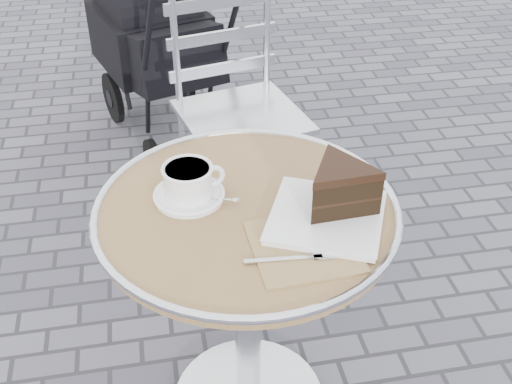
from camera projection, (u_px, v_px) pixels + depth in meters
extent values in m
cylinder|color=silver|center=(248.00, 317.00, 1.70)|extent=(0.07, 0.07, 0.67)
cylinder|color=tan|center=(247.00, 213.00, 1.50)|extent=(0.70, 0.70, 0.03)
torus|color=silver|center=(247.00, 208.00, 1.49)|extent=(0.72, 0.72, 0.02)
cylinder|color=white|center=(189.00, 196.00, 1.52)|extent=(0.16, 0.16, 0.01)
cylinder|color=white|center=(188.00, 181.00, 1.49)|extent=(0.13, 0.13, 0.07)
torus|color=white|center=(213.00, 176.00, 1.51)|extent=(0.06, 0.02, 0.06)
cylinder|color=beige|center=(187.00, 170.00, 1.47)|extent=(0.10, 0.10, 0.01)
cube|color=#977753|center=(304.00, 246.00, 1.37)|extent=(0.23, 0.23, 0.00)
cube|color=white|center=(326.00, 218.00, 1.44)|extent=(0.32, 0.32, 0.01)
cylinder|color=silver|center=(216.00, 209.00, 2.30)|extent=(0.03, 0.03, 0.47)
cylinder|color=silver|center=(305.00, 187.00, 2.41)|extent=(0.03, 0.03, 0.47)
cylinder|color=silver|center=(184.00, 160.00, 2.57)|extent=(0.03, 0.03, 0.47)
cylinder|color=silver|center=(266.00, 141.00, 2.68)|extent=(0.03, 0.03, 0.47)
cube|color=silver|center=(242.00, 117.00, 2.35)|extent=(0.50, 0.50, 0.02)
cube|color=black|center=(163.00, 52.00, 2.93)|extent=(0.55, 0.69, 0.37)
cylinder|color=black|center=(153.00, 157.00, 2.87)|extent=(0.08, 0.17, 0.16)
cylinder|color=black|center=(229.00, 136.00, 3.02)|extent=(0.08, 0.17, 0.16)
cylinder|color=black|center=(113.00, 98.00, 3.24)|extent=(0.11, 0.25, 0.26)
cylinder|color=black|center=(183.00, 82.00, 3.38)|extent=(0.11, 0.25, 0.26)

